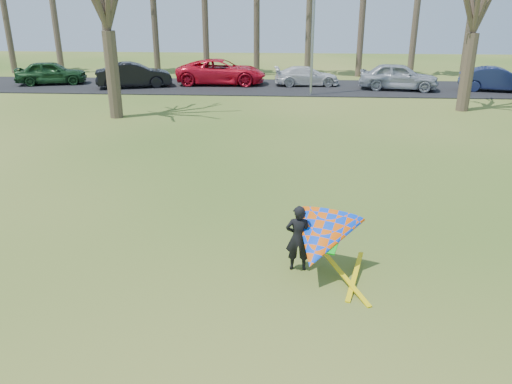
# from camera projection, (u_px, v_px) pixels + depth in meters

# --- Properties ---
(ground) EXTENTS (100.00, 100.00, 0.00)m
(ground) POSITION_uv_depth(u_px,v_px,m) (249.00, 272.00, 10.77)
(ground) COLOR #205412
(ground) RESTS_ON ground
(parking_strip) EXTENTS (46.00, 7.00, 0.06)m
(parking_strip) POSITION_uv_depth(u_px,v_px,m) (280.00, 87.00, 34.06)
(parking_strip) COLOR black
(parking_strip) RESTS_ON ground
(streetlight) EXTENTS (2.28, 0.18, 8.00)m
(streetlight) POSITION_uv_depth(u_px,v_px,m) (316.00, 20.00, 29.55)
(streetlight) COLOR gray
(streetlight) RESTS_ON ground
(car_0) EXTENTS (5.04, 3.09, 1.60)m
(car_0) POSITION_uv_depth(u_px,v_px,m) (51.00, 73.00, 34.86)
(car_0) COLOR #193F1D
(car_0) RESTS_ON parking_strip
(car_1) EXTENTS (5.25, 3.23, 1.63)m
(car_1) POSITION_uv_depth(u_px,v_px,m) (134.00, 75.00, 33.60)
(car_1) COLOR black
(car_1) RESTS_ON parking_strip
(car_2) EXTENTS (6.26, 3.01, 1.72)m
(car_2) POSITION_uv_depth(u_px,v_px,m) (221.00, 72.00, 34.83)
(car_2) COLOR red
(car_2) RESTS_ON parking_strip
(car_3) EXTENTS (4.57, 2.20, 1.28)m
(car_3) POSITION_uv_depth(u_px,v_px,m) (307.00, 76.00, 34.40)
(car_3) COLOR silver
(car_3) RESTS_ON parking_strip
(car_4) EXTENTS (5.33, 2.89, 1.72)m
(car_4) POSITION_uv_depth(u_px,v_px,m) (399.00, 76.00, 32.65)
(car_4) COLOR #A1A6AE
(car_4) RESTS_ON parking_strip
(car_5) EXTENTS (4.82, 2.51, 1.51)m
(car_5) POSITION_uv_depth(u_px,v_px,m) (497.00, 79.00, 32.15)
(car_5) COLOR #171F45
(car_5) RESTS_ON parking_strip
(kite_flyer) EXTENTS (2.13, 2.39, 2.02)m
(kite_flyer) POSITION_uv_depth(u_px,v_px,m) (318.00, 239.00, 10.38)
(kite_flyer) COLOR black
(kite_flyer) RESTS_ON ground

